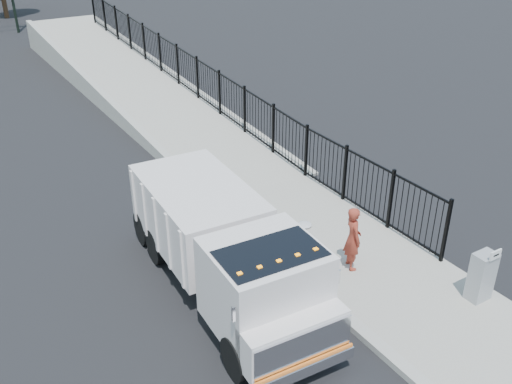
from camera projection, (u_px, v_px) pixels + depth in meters
ground at (286, 269)px, 14.87m from camera, size 120.00×120.00×0.00m
sidewalk at (395, 283)px, 14.25m from camera, size 3.55×12.00×0.12m
curb at (335, 308)px, 13.34m from camera, size 0.30×12.00×0.16m
ramp at (136, 92)px, 27.85m from camera, size 3.95×24.06×3.19m
iron_fence at (198, 91)px, 25.10m from camera, size 0.10×28.00×1.80m
truck at (226, 247)px, 13.29m from camera, size 2.72×7.29×2.46m
worker at (353, 238)px, 14.35m from camera, size 0.60×0.73×1.73m
utility_cabinet at (481, 276)px, 13.34m from camera, size 0.55×0.40×1.25m
arrow_sign at (496, 255)px, 12.83m from camera, size 0.35×0.04×0.22m
debris at (305, 225)px, 16.50m from camera, size 0.42×0.42×0.11m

